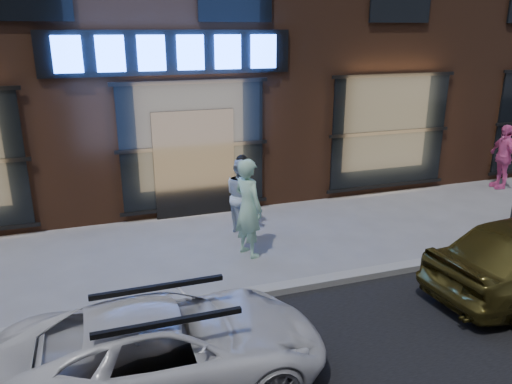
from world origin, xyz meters
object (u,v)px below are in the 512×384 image
(man_bowtie, at_px, (248,208))
(man_cap, at_px, (242,196))
(white_suv, at_px, (166,347))
(passerby, at_px, (503,157))

(man_bowtie, xyz_separation_m, man_cap, (0.22, 1.10, -0.14))
(white_suv, bearing_deg, man_bowtie, -32.21)
(passerby, relative_size, white_suv, 0.45)
(man_bowtie, relative_size, passerby, 1.09)
(passerby, bearing_deg, white_suv, -53.03)
(man_bowtie, bearing_deg, passerby, -97.41)
(passerby, bearing_deg, man_bowtie, -66.88)
(man_cap, xyz_separation_m, white_suv, (-2.25, -4.27, -0.27))
(white_suv, bearing_deg, passerby, -62.26)
(man_bowtie, relative_size, white_suv, 0.49)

